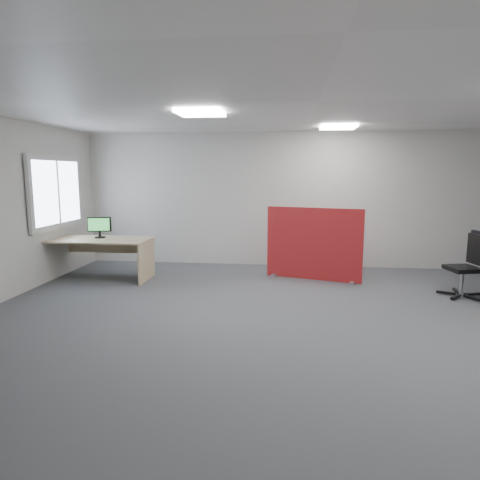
# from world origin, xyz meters

# --- Properties ---
(floor) EXTENTS (9.00, 9.00, 0.00)m
(floor) POSITION_xyz_m (0.00, 0.00, 0.00)
(floor) COLOR #575A5F
(floor) RESTS_ON ground
(ceiling) EXTENTS (9.00, 7.00, 0.02)m
(ceiling) POSITION_xyz_m (0.00, 0.00, 2.70)
(ceiling) COLOR white
(ceiling) RESTS_ON wall_back
(wall_back) EXTENTS (9.00, 0.02, 2.70)m
(wall_back) POSITION_xyz_m (0.00, 3.50, 1.35)
(wall_back) COLOR silver
(wall_back) RESTS_ON floor
(wall_front) EXTENTS (9.00, 0.02, 2.70)m
(wall_front) POSITION_xyz_m (0.00, -3.50, 1.35)
(wall_front) COLOR silver
(wall_front) RESTS_ON floor
(window) EXTENTS (0.06, 1.70, 1.30)m
(window) POSITION_xyz_m (-4.44, 2.00, 1.55)
(window) COLOR white
(window) RESTS_ON wall_left
(ceiling_lights) EXTENTS (4.10, 4.10, 0.04)m
(ceiling_lights) POSITION_xyz_m (0.33, 0.67, 2.67)
(ceiling_lights) COLOR white
(ceiling_lights) RESTS_ON ceiling
(red_divider) EXTENTS (1.66, 0.53, 1.29)m
(red_divider) POSITION_xyz_m (0.13, 2.36, 0.63)
(red_divider) COLOR maroon
(red_divider) RESTS_ON floor
(second_desk) EXTENTS (1.79, 0.90, 0.73)m
(second_desk) POSITION_xyz_m (-3.68, 2.01, 0.56)
(second_desk) COLOR #CCB283
(second_desk) RESTS_ON floor
(monitor_second) EXTENTS (0.41, 0.19, 0.38)m
(monitor_second) POSITION_xyz_m (-3.71, 2.08, 0.94)
(monitor_second) COLOR black
(monitor_second) RESTS_ON second_desk
(office_chair) EXTENTS (0.66, 0.65, 1.00)m
(office_chair) POSITION_xyz_m (2.43, 1.52, 0.57)
(office_chair) COLOR black
(office_chair) RESTS_ON floor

